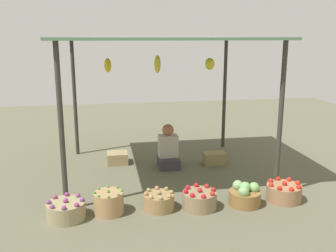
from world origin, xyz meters
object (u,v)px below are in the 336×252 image
(basket_purple_onions, at_px, (66,210))
(basket_red_tomatoes, at_px, (284,192))
(basket_potatoes, at_px, (159,201))
(wooden_crate_near_vendor, at_px, (214,158))
(basket_red_apples, at_px, (200,199))
(basket_cabbages, at_px, (245,195))
(wooden_crate_stacked_rear, at_px, (117,158))
(basket_green_chilies, at_px, (109,203))
(vendor_person, at_px, (168,151))

(basket_purple_onions, xyz_separation_m, basket_red_tomatoes, (3.02, 0.05, 0.00))
(basket_potatoes, height_order, wooden_crate_near_vendor, basket_potatoes)
(basket_red_apples, bearing_deg, basket_cabbages, -0.74)
(basket_red_tomatoes, relative_size, wooden_crate_stacked_rear, 1.32)
(basket_green_chilies, xyz_separation_m, basket_potatoes, (0.67, 0.01, -0.03))
(vendor_person, distance_m, wooden_crate_stacked_rear, 0.98)
(basket_green_chilies, xyz_separation_m, wooden_crate_stacked_rear, (0.20, 2.02, -0.05))
(basket_red_tomatoes, height_order, wooden_crate_stacked_rear, basket_red_tomatoes)
(basket_potatoes, relative_size, basket_red_tomatoes, 0.86)
(vendor_person, xyz_separation_m, wooden_crate_near_vendor, (0.86, -0.00, -0.19))
(basket_purple_onions, xyz_separation_m, basket_potatoes, (1.21, 0.07, -0.00))
(vendor_person, distance_m, basket_cabbages, 1.92)
(basket_red_apples, bearing_deg, vendor_person, 94.37)
(vendor_person, xyz_separation_m, wooden_crate_stacked_rear, (-0.90, 0.33, -0.19))
(vendor_person, relative_size, basket_purple_onions, 1.58)
(basket_purple_onions, height_order, wooden_crate_stacked_rear, basket_purple_onions)
(vendor_person, xyz_separation_m, basket_red_tomatoes, (1.38, -1.70, -0.18))
(basket_red_apples, height_order, basket_cabbages, basket_cabbages)
(basket_green_chilies, height_order, basket_potatoes, basket_green_chilies)
(vendor_person, distance_m, basket_green_chilies, 2.01)
(basket_cabbages, bearing_deg, basket_purple_onions, -179.96)
(wooden_crate_near_vendor, bearing_deg, basket_green_chilies, -139.33)
(vendor_person, distance_m, basket_red_tomatoes, 2.20)
(basket_cabbages, relative_size, wooden_crate_stacked_rear, 1.18)
(basket_purple_onions, xyz_separation_m, basket_green_chilies, (0.54, 0.06, 0.03))
(wooden_crate_near_vendor, bearing_deg, basket_red_apples, -112.89)
(basket_green_chilies, bearing_deg, basket_potatoes, 0.51)
(basket_purple_onions, height_order, basket_red_tomatoes, basket_red_tomatoes)
(basket_potatoes, height_order, wooden_crate_stacked_rear, basket_potatoes)
(basket_purple_onions, height_order, basket_potatoes, basket_purple_onions)
(vendor_person, relative_size, basket_cabbages, 1.77)
(basket_cabbages, bearing_deg, basket_potatoes, 176.80)
(basket_potatoes, relative_size, basket_red_apples, 0.90)
(basket_red_apples, xyz_separation_m, wooden_crate_stacked_rear, (-1.03, 2.07, -0.02))
(basket_potatoes, xyz_separation_m, basket_red_apples, (0.55, -0.06, 0.01))
(basket_cabbages, distance_m, wooden_crate_stacked_rear, 2.67)
(basket_cabbages, bearing_deg, vendor_person, 114.02)
(vendor_person, height_order, basket_red_apples, vendor_person)
(basket_cabbages, bearing_deg, wooden_crate_near_vendor, 87.13)
(vendor_person, xyz_separation_m, basket_green_chilies, (-1.09, -1.68, -0.15))
(vendor_person, bearing_deg, wooden_crate_near_vendor, -0.15)
(basket_purple_onions, distance_m, basket_red_tomatoes, 3.02)
(basket_red_apples, distance_m, basket_red_tomatoes, 1.25)
(basket_potatoes, distance_m, basket_red_tomatoes, 1.80)
(basket_red_apples, bearing_deg, wooden_crate_near_vendor, 67.11)
(basket_red_apples, bearing_deg, basket_potatoes, 173.95)
(wooden_crate_stacked_rear, bearing_deg, basket_red_apples, -63.61)
(basket_potatoes, height_order, basket_red_tomatoes, basket_red_tomatoes)
(basket_potatoes, bearing_deg, basket_red_apples, -6.05)
(basket_green_chilies, height_order, wooden_crate_stacked_rear, basket_green_chilies)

